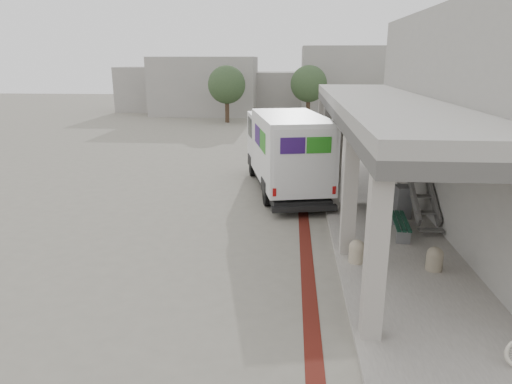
{
  "coord_description": "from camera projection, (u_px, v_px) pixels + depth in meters",
  "views": [
    {
      "loc": [
        0.48,
        -11.38,
        5.27
      ],
      "look_at": [
        -0.47,
        1.17,
        1.6
      ],
      "focal_mm": 32.0,
      "sensor_mm": 36.0,
      "label": 1
    }
  ],
  "objects": [
    {
      "name": "ground",
      "position": [
        270.0,
        261.0,
        12.4
      ],
      "size": [
        120.0,
        120.0,
        0.0
      ],
      "primitive_type": "plane",
      "color": "slate",
      "rests_on": "ground"
    },
    {
      "name": "bike_lane_stripe",
      "position": [
        305.0,
        235.0,
        14.24
      ],
      "size": [
        0.35,
        40.0,
        0.01
      ],
      "primitive_type": "cube",
      "color": "#4F160F",
      "rests_on": "ground"
    },
    {
      "name": "sidewalk",
      "position": [
        420.0,
        263.0,
        12.1
      ],
      "size": [
        4.4,
        28.0,
        0.12
      ],
      "primitive_type": "cube",
      "color": "gray",
      "rests_on": "ground"
    },
    {
      "name": "transit_building",
      "position": [
        481.0,
        117.0,
        15.26
      ],
      "size": [
        7.6,
        17.0,
        7.0
      ],
      "color": "gray",
      "rests_on": "ground"
    },
    {
      "name": "distant_backdrop",
      "position": [
        259.0,
        86.0,
        46.2
      ],
      "size": [
        28.0,
        10.0,
        6.5
      ],
      "color": "gray",
      "rests_on": "ground"
    },
    {
      "name": "tree_left",
      "position": [
        227.0,
        85.0,
        38.68
      ],
      "size": [
        3.2,
        3.2,
        4.8
      ],
      "color": "#38281C",
      "rests_on": "ground"
    },
    {
      "name": "tree_mid",
      "position": [
        309.0,
        84.0,
        40.08
      ],
      "size": [
        3.2,
        3.2,
        4.8
      ],
      "color": "#38281C",
      "rests_on": "ground"
    },
    {
      "name": "tree_right",
      "position": [
        404.0,
        85.0,
        38.55
      ],
      "size": [
        3.2,
        3.2,
        4.8
      ],
      "color": "#38281C",
      "rests_on": "ground"
    },
    {
      "name": "fedex_truck",
      "position": [
        285.0,
        149.0,
        18.69
      ],
      "size": [
        3.73,
        7.85,
        3.22
      ],
      "rotation": [
        0.0,
        0.0,
        0.2
      ],
      "color": "black",
      "rests_on": "ground"
    },
    {
      "name": "bench",
      "position": [
        400.0,
        224.0,
        13.91
      ],
      "size": [
        0.59,
        1.93,
        0.45
      ],
      "rotation": [
        0.0,
        0.0,
        -0.09
      ],
      "color": "slate",
      "rests_on": "sidewalk"
    },
    {
      "name": "bollard_near",
      "position": [
        357.0,
        251.0,
        11.97
      ],
      "size": [
        0.41,
        0.41,
        0.62
      ],
      "color": "gray",
      "rests_on": "sidewalk"
    },
    {
      "name": "bollard_far",
      "position": [
        435.0,
        258.0,
        11.53
      ],
      "size": [
        0.41,
        0.41,
        0.62
      ],
      "color": "gray",
      "rests_on": "sidewalk"
    },
    {
      "name": "utility_cabinet",
      "position": [
        402.0,
        201.0,
        15.4
      ],
      "size": [
        0.53,
        0.68,
        1.07
      ],
      "primitive_type": "cube",
      "rotation": [
        0.0,
        0.0,
        0.08
      ],
      "color": "slate",
      "rests_on": "sidewalk"
    }
  ]
}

